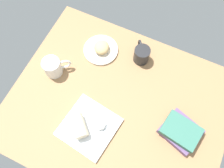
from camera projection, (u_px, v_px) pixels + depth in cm
name	position (u px, v px, depth cm)	size (l,w,h in cm)	color
dining_table	(118.00, 107.00, 126.09)	(110.00, 90.00, 4.00)	#9E754C
round_plate	(101.00, 50.00, 136.17)	(19.24, 19.24, 1.40)	silver
scone_pastry	(102.00, 47.00, 133.14)	(8.84, 8.28, 4.93)	tan
square_plate	(89.00, 127.00, 119.32)	(24.77, 24.77, 1.60)	white
sauce_cup	(100.00, 125.00, 117.53)	(5.08, 5.08, 2.59)	silver
breakfast_wrap	(79.00, 126.00, 115.39)	(6.52, 6.52, 11.33)	beige
book_stack	(181.00, 131.00, 116.05)	(21.29, 20.06, 6.88)	#6B4C7A
coffee_mug	(53.00, 67.00, 127.09)	(12.64, 11.64, 10.14)	white
second_mug	(142.00, 54.00, 130.40)	(10.00, 12.16, 9.38)	#262628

